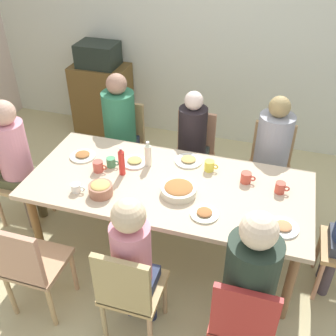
% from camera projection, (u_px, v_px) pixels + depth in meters
% --- Properties ---
extents(ground_plane, '(6.95, 6.95, 0.00)m').
position_uv_depth(ground_plane, '(168.00, 249.00, 3.63)').
color(ground_plane, '#C8BC88').
extents(wall_back, '(6.03, 0.12, 2.60)m').
position_uv_depth(wall_back, '(223.00, 36.00, 4.55)').
color(wall_back, silver).
rests_on(wall_back, ground_plane).
extents(dining_table, '(2.26, 1.01, 0.75)m').
position_uv_depth(dining_table, '(168.00, 190.00, 3.24)').
color(dining_table, '#CAB392').
rests_on(dining_table, ground_plane).
extents(chair_0, '(0.40, 0.40, 0.90)m').
position_uv_depth(chair_0, '(129.00, 290.00, 2.65)').
color(chair_0, tan).
rests_on(chair_0, ground_plane).
extents(person_0, '(0.30, 0.30, 1.21)m').
position_uv_depth(person_0, '(132.00, 258.00, 2.60)').
color(person_0, navy).
rests_on(person_0, ground_plane).
extents(chair_1, '(0.40, 0.40, 0.90)m').
position_uv_depth(chair_1, '(243.00, 319.00, 2.47)').
color(chair_1, '#BA3629').
rests_on(chair_1, ground_plane).
extents(person_1, '(0.32, 0.32, 1.30)m').
position_uv_depth(person_1, '(250.00, 280.00, 2.38)').
color(person_1, '#2E3A53').
rests_on(person_1, ground_plane).
extents(chair_2, '(0.40, 0.40, 0.90)m').
position_uv_depth(chair_2, '(124.00, 140.00, 4.21)').
color(chair_2, tan).
rests_on(chair_2, ground_plane).
extents(person_2, '(0.32, 0.32, 1.27)m').
position_uv_depth(person_2, '(119.00, 123.00, 3.99)').
color(person_2, '#383A43').
rests_on(person_2, ground_plane).
extents(chair_3, '(0.40, 0.40, 0.90)m').
position_uv_depth(chair_3, '(30.00, 264.00, 2.83)').
color(chair_3, tan).
rests_on(chair_3, ground_plane).
extents(chair_4, '(0.40, 0.40, 0.90)m').
position_uv_depth(chair_4, '(12.00, 175.00, 3.70)').
color(chair_4, tan).
rests_on(chair_4, ground_plane).
extents(person_4, '(0.30, 0.30, 1.28)m').
position_uv_depth(person_4, '(15.00, 154.00, 3.53)').
color(person_4, brown).
rests_on(person_4, ground_plane).
extents(chair_5, '(0.40, 0.40, 0.90)m').
position_uv_depth(chair_5, '(194.00, 151.00, 4.03)').
color(chair_5, tan).
rests_on(chair_5, ground_plane).
extents(person_5, '(0.30, 0.30, 1.20)m').
position_uv_depth(person_5, '(192.00, 140.00, 3.85)').
color(person_5, '#38354A').
rests_on(person_5, ground_plane).
extents(chair_6, '(0.40, 0.40, 0.90)m').
position_uv_depth(chair_6, '(270.00, 164.00, 3.85)').
color(chair_6, tan).
rests_on(chair_6, ground_plane).
extents(person_6, '(0.32, 0.32, 1.25)m').
position_uv_depth(person_6, '(272.00, 148.00, 3.64)').
color(person_6, '#505134').
rests_on(person_6, ground_plane).
extents(plate_0, '(0.22, 0.22, 0.04)m').
position_uv_depth(plate_0, '(283.00, 227.00, 2.77)').
color(plate_0, white).
rests_on(plate_0, dining_table).
extents(plate_1, '(0.23, 0.23, 0.04)m').
position_uv_depth(plate_1, '(83.00, 155.00, 3.50)').
color(plate_1, silver).
rests_on(plate_1, dining_table).
extents(plate_2, '(0.24, 0.24, 0.04)m').
position_uv_depth(plate_2, '(188.00, 160.00, 3.44)').
color(plate_2, silver).
rests_on(plate_2, dining_table).
extents(plate_3, '(0.21, 0.21, 0.04)m').
position_uv_depth(plate_3, '(204.00, 213.00, 2.88)').
color(plate_3, silver).
rests_on(plate_3, dining_table).
extents(plate_4, '(0.22, 0.22, 0.04)m').
position_uv_depth(plate_4, '(135.00, 161.00, 3.43)').
color(plate_4, silver).
rests_on(plate_4, dining_table).
extents(bowl_0, '(0.28, 0.28, 0.08)m').
position_uv_depth(bowl_0, '(179.00, 189.00, 3.07)').
color(bowl_0, beige).
rests_on(bowl_0, dining_table).
extents(bowl_1, '(0.18, 0.18, 0.11)m').
position_uv_depth(bowl_1, '(101.00, 189.00, 3.05)').
color(bowl_1, '#A0674D').
rests_on(bowl_1, dining_table).
extents(cup_0, '(0.11, 0.08, 0.09)m').
position_uv_depth(cup_0, '(280.00, 188.00, 3.08)').
color(cup_0, '#CF4D3C').
rests_on(cup_0, dining_table).
extents(cup_1, '(0.12, 0.08, 0.09)m').
position_uv_depth(cup_1, '(246.00, 178.00, 3.19)').
color(cup_1, '#D04F3C').
rests_on(cup_1, dining_table).
extents(cup_2, '(0.11, 0.08, 0.08)m').
position_uv_depth(cup_2, '(111.00, 162.00, 3.37)').
color(cup_2, '#478E5E').
rests_on(cup_2, dining_table).
extents(cup_3, '(0.11, 0.08, 0.07)m').
position_uv_depth(cup_3, '(76.00, 188.00, 3.09)').
color(cup_3, white).
rests_on(cup_3, dining_table).
extents(cup_4, '(0.12, 0.08, 0.09)m').
position_uv_depth(cup_4, '(210.00, 166.00, 3.32)').
color(cup_4, yellow).
rests_on(cup_4, dining_table).
extents(cup_5, '(0.12, 0.09, 0.09)m').
position_uv_depth(cup_5, '(98.00, 166.00, 3.31)').
color(cup_5, '#C45446').
rests_on(cup_5, dining_table).
extents(bottle_0, '(0.06, 0.06, 0.23)m').
position_uv_depth(bottle_0, '(148.00, 154.00, 3.34)').
color(bottle_0, beige).
rests_on(bottle_0, dining_table).
extents(bottle_1, '(0.05, 0.05, 0.26)m').
position_uv_depth(bottle_1, '(122.00, 162.00, 3.23)').
color(bottle_1, red).
rests_on(bottle_1, dining_table).
extents(side_cabinet, '(0.70, 0.44, 0.90)m').
position_uv_depth(side_cabinet, '(103.00, 99.00, 5.15)').
color(side_cabinet, brown).
rests_on(side_cabinet, ground_plane).
extents(microwave, '(0.48, 0.36, 0.28)m').
position_uv_depth(microwave, '(98.00, 55.00, 4.81)').
color(microwave, black).
rests_on(microwave, side_cabinet).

